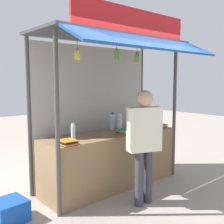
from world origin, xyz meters
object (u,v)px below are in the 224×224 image
(water_bottle_right, at_px, (145,118))
(water_bottle_front_left, at_px, (73,132))
(magazine_stack_mid_left, at_px, (158,126))
(vendor_person, at_px, (144,137))
(water_bottle_front_right, at_px, (120,122))
(water_bottle_back_left, at_px, (112,121))
(banana_bunch_inner_left, at_px, (137,58))
(banana_bunch_rightmost, at_px, (77,55))
(magazine_stack_mid_right, at_px, (127,132))
(magazine_stack_back_right, at_px, (67,142))
(water_bottle_far_right, at_px, (149,120))
(banana_bunch_inner_right, at_px, (117,55))
(plastic_crate, at_px, (9,211))

(water_bottle_right, bearing_deg, water_bottle_front_left, -174.89)
(magazine_stack_mid_left, height_order, vendor_person, vendor_person)
(water_bottle_front_right, bearing_deg, water_bottle_back_left, 113.62)
(water_bottle_right, bearing_deg, water_bottle_back_left, 174.04)
(water_bottle_back_left, height_order, water_bottle_right, water_bottle_back_left)
(banana_bunch_inner_left, height_order, banana_bunch_rightmost, same)
(magazine_stack_mid_right, relative_size, banana_bunch_inner_left, 1.16)
(water_bottle_front_right, distance_m, magazine_stack_mid_right, 0.36)
(magazine_stack_back_right, bearing_deg, magazine_stack_mid_right, 2.07)
(water_bottle_right, xyz_separation_m, magazine_stack_back_right, (-1.98, -0.41, -0.10))
(water_bottle_right, height_order, magazine_stack_mid_right, water_bottle_right)
(magazine_stack_mid_right, relative_size, vendor_person, 0.20)
(water_bottle_front_left, distance_m, water_bottle_front_right, 1.02)
(water_bottle_far_right, xyz_separation_m, water_bottle_front_left, (-1.73, -0.06, 0.00))
(banana_bunch_rightmost, bearing_deg, vendor_person, -23.84)
(water_bottle_back_left, height_order, magazine_stack_back_right, water_bottle_back_left)
(water_bottle_back_left, distance_m, magazine_stack_mid_left, 0.84)
(magazine_stack_mid_left, xyz_separation_m, magazine_stack_back_right, (-1.89, -0.01, -0.01))
(water_bottle_right, bearing_deg, water_bottle_far_right, -89.33)
(water_bottle_front_right, xyz_separation_m, banana_bunch_rightmost, (-1.23, -0.56, 1.04))
(banana_bunch_rightmost, bearing_deg, banana_bunch_inner_right, 0.05)
(banana_bunch_inner_left, distance_m, vendor_person, 1.19)
(water_bottle_front_left, height_order, water_bottle_front_right, water_bottle_front_right)
(magazine_stack_mid_left, relative_size, magazine_stack_back_right, 1.18)
(water_bottle_right, relative_size, water_bottle_front_right, 0.99)
(water_bottle_right, distance_m, banana_bunch_inner_left, 1.51)
(water_bottle_front_right, distance_m, banana_bunch_rightmost, 1.71)
(banana_bunch_inner_right, bearing_deg, water_bottle_front_right, 44.35)
(magazine_stack_mid_right, distance_m, banana_bunch_inner_left, 1.18)
(banana_bunch_rightmost, bearing_deg, magazine_stack_mid_left, 6.73)
(water_bottle_front_right, height_order, banana_bunch_inner_left, banana_bunch_inner_left)
(water_bottle_far_right, height_order, magazine_stack_mid_right, water_bottle_far_right)
(magazine_stack_mid_left, relative_size, vendor_person, 0.19)
(magazine_stack_back_right, xyz_separation_m, plastic_crate, (-0.74, 0.18, -0.79))
(banana_bunch_inner_left, xyz_separation_m, banana_bunch_inner_right, (-0.41, 0.00, 0.02))
(banana_bunch_inner_left, bearing_deg, water_bottle_front_right, 73.31)
(water_bottle_far_right, distance_m, magazine_stack_mid_right, 0.89)
(water_bottle_right, height_order, magazine_stack_back_right, water_bottle_right)
(magazine_stack_mid_left, height_order, magazine_stack_back_right, magazine_stack_mid_left)
(banana_bunch_inner_right, xyz_separation_m, banana_bunch_rightmost, (-0.65, -0.00, -0.03))
(magazine_stack_mid_left, height_order, plastic_crate, magazine_stack_mid_left)
(magazine_stack_back_right, distance_m, magazine_stack_mid_right, 1.14)
(magazine_stack_back_right, relative_size, plastic_crate, 0.66)
(water_bottle_far_right, relative_size, plastic_crate, 0.62)
(water_bottle_front_left, distance_m, magazine_stack_mid_left, 1.66)
(water_bottle_front_right, xyz_separation_m, plastic_crate, (-2.01, -0.18, -0.89))
(water_bottle_right, relative_size, magazine_stack_mid_left, 0.98)
(water_bottle_right, bearing_deg, plastic_crate, -175.16)
(magazine_stack_back_right, relative_size, banana_bunch_rightmost, 0.87)
(plastic_crate, bearing_deg, banana_bunch_inner_left, -11.74)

